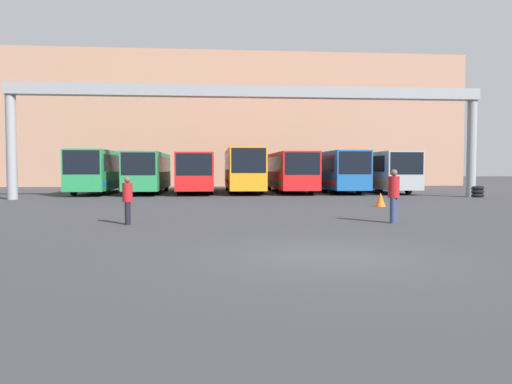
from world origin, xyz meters
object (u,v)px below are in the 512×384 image
bus_slot_2 (197,170)px  bus_slot_4 (288,170)px  bus_slot_0 (99,169)px  tire_stack (476,192)px  bus_slot_1 (149,170)px  pedestrian_near_right (394,195)px  bus_slot_3 (243,168)px  bus_slot_5 (334,169)px  pedestrian_far_center (128,199)px  bus_slot_6 (380,170)px  traffic_cone (381,199)px

bus_slot_2 → bus_slot_4: bus_slot_4 is taller
bus_slot_0 → tire_stack: bearing=-15.6°
tire_stack → bus_slot_1: bearing=161.7°
pedestrian_near_right → bus_slot_3: bearing=-134.9°
bus_slot_1 → bus_slot_4: bus_slot_4 is taller
bus_slot_5 → pedestrian_far_center: size_ratio=7.48×
bus_slot_3 → bus_slot_6: (10.79, -0.68, -0.14)m
bus_slot_4 → pedestrian_near_right: 22.50m
bus_slot_0 → bus_slot_6: bus_slot_0 is taller
tire_stack → bus_slot_0: bearing=164.4°
bus_slot_6 → tire_stack: (3.90, -7.30, -1.41)m
pedestrian_near_right → pedestrian_far_center: 9.00m
bus_slot_0 → pedestrian_far_center: bearing=-75.4°
bus_slot_3 → pedestrian_near_right: 22.82m
bus_slot_6 → traffic_cone: bus_slot_6 is taller
bus_slot_5 → tire_stack: bearing=-46.1°
bus_slot_5 → bus_slot_1: bearing=-177.7°
bus_slot_1 → traffic_cone: bus_slot_1 is taller
bus_slot_1 → bus_slot_3: (7.20, 0.76, 0.18)m
bus_slot_1 → tire_stack: bearing=-18.3°
bus_slot_1 → bus_slot_6: size_ratio=0.99×
tire_stack → bus_slot_2: bearing=157.6°
bus_slot_2 → pedestrian_far_center: bearing=-94.4°
bus_slot_4 → pedestrian_near_right: (0.14, -22.49, -0.78)m
traffic_cone → bus_slot_5: bearing=84.7°
bus_slot_3 → pedestrian_near_right: (3.74, -22.49, -0.93)m
bus_slot_2 → traffic_cone: bus_slot_2 is taller
pedestrian_far_center → traffic_cone: 13.04m
pedestrian_far_center → bus_slot_1: bearing=-177.9°
bus_slot_1 → bus_slot_2: bearing=5.3°
bus_slot_2 → bus_slot_6: size_ratio=1.05×
pedestrian_far_center → bus_slot_2: bearing=172.5°
pedestrian_far_center → bus_slot_6: bearing=140.1°
bus_slot_1 → bus_slot_2: 3.61m
bus_slot_1 → bus_slot_3: 7.24m
bus_slot_1 → pedestrian_far_center: size_ratio=6.74×
bus_slot_1 → pedestrian_near_right: bus_slot_1 is taller
bus_slot_1 → pedestrian_near_right: size_ratio=5.85×
pedestrian_near_right → bus_slot_4: bearing=-144.0°
bus_slot_4 → bus_slot_5: size_ratio=1.03×
bus_slot_3 → bus_slot_4: (3.60, -0.00, -0.15)m
traffic_cone → pedestrian_far_center: bearing=-148.0°
bus_slot_4 → tire_stack: (11.10, -7.98, -1.40)m
tire_stack → bus_slot_4: bearing=144.3°
bus_slot_1 → pedestrian_near_right: bearing=-63.3°
bus_slot_1 → bus_slot_4: (10.79, 0.76, 0.02)m
bus_slot_4 → bus_slot_5: 3.60m
bus_slot_4 → pedestrian_near_right: bearing=-89.6°
bus_slot_6 → pedestrian_far_center: bearing=-126.8°
bus_slot_4 → bus_slot_2: bearing=-176.6°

